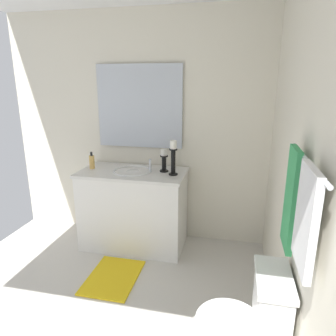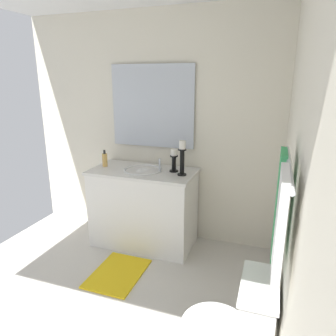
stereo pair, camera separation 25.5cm
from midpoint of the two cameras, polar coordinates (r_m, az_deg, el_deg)
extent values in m
cube|color=beige|center=(2.79, -17.51, -23.87)|extent=(2.74, 2.89, 0.02)
cube|color=silver|center=(1.90, 19.69, -0.89)|extent=(2.74, 0.04, 2.45)
cube|color=silver|center=(3.44, -7.90, 7.10)|extent=(0.04, 2.89, 2.45)
cube|color=white|center=(3.36, -8.54, -7.76)|extent=(0.55, 1.07, 0.81)
cube|color=silver|center=(3.21, -8.84, -0.88)|extent=(0.58, 1.10, 0.03)
sphere|color=black|center=(3.65, -16.09, -5.58)|extent=(0.02, 0.02, 0.02)
sphere|color=black|center=(3.49, -17.63, -6.72)|extent=(0.02, 0.02, 0.02)
ellipsoid|color=white|center=(3.22, -8.82, -1.47)|extent=(0.38, 0.30, 0.11)
torus|color=white|center=(3.21, -8.86, -0.56)|extent=(0.40, 0.40, 0.02)
cylinder|color=silver|center=(3.13, -5.66, 0.38)|extent=(0.02, 0.02, 0.14)
cube|color=silver|center=(3.35, -7.56, 11.20)|extent=(0.02, 0.93, 0.87)
cylinder|color=black|center=(3.05, -1.42, -1.19)|extent=(0.09, 0.09, 0.01)
cylinder|color=black|center=(3.02, -1.44, 0.99)|extent=(0.04, 0.04, 0.25)
cylinder|color=black|center=(2.99, -1.46, 3.44)|extent=(0.08, 0.08, 0.01)
cylinder|color=white|center=(2.98, -1.46, 4.32)|extent=(0.06, 0.06, 0.08)
cylinder|color=black|center=(3.17, -3.04, -0.57)|extent=(0.09, 0.09, 0.01)
cylinder|color=black|center=(3.15, -3.06, 0.70)|extent=(0.04, 0.04, 0.16)
cylinder|color=black|center=(3.12, -3.08, 2.20)|extent=(0.08, 0.08, 0.01)
cylinder|color=white|center=(3.12, -3.09, 2.90)|extent=(0.06, 0.06, 0.07)
cylinder|color=#E5B259|center=(3.38, -16.03, 1.02)|extent=(0.06, 0.06, 0.14)
cylinder|color=black|center=(3.36, -16.15, 2.51)|extent=(0.02, 0.02, 0.04)
ellipsoid|color=white|center=(2.05, 7.11, -28.37)|extent=(0.38, 0.46, 0.24)
cylinder|color=white|center=(1.99, 7.20, -26.72)|extent=(0.39, 0.39, 0.03)
cube|color=white|center=(1.89, 14.65, -23.56)|extent=(0.36, 0.17, 0.32)
cube|color=white|center=(1.78, 15.06, -19.20)|extent=(0.38, 0.19, 0.03)
cylinder|color=silver|center=(1.42, 19.93, 1.13)|extent=(0.71, 0.02, 0.02)
cube|color=#389E59|center=(1.66, 17.81, -5.61)|extent=(0.22, 0.03, 0.54)
cube|color=white|center=(1.32, 19.23, -9.03)|extent=(0.28, 0.03, 0.43)
cube|color=yellow|center=(3.05, -12.64, -19.18)|extent=(0.60, 0.44, 0.02)
camera|label=1|loc=(0.13, -93.23, -0.92)|focal=32.91mm
camera|label=2|loc=(0.13, 86.77, 0.92)|focal=32.91mm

